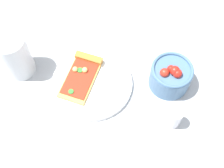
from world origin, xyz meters
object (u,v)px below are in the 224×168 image
object	(u,v)px
plate	(92,84)
soda_glass	(16,57)
salad_bowl	(171,76)
pepper_shaker	(175,117)
pizza_slice_main	(82,74)

from	to	relation	value
plate	soda_glass	world-z (taller)	soda_glass
salad_bowl	soda_glass	bearing A→B (deg)	-25.49
plate	pepper_shaker	distance (m)	0.24
plate	pizza_slice_main	world-z (taller)	pizza_slice_main
pizza_slice_main	soda_glass	size ratio (longest dim) A/B	1.21
plate	salad_bowl	world-z (taller)	salad_bowl
soda_glass	pepper_shaker	distance (m)	0.44
plate	pepper_shaker	xyz separation A→B (m)	(-0.16, 0.17, 0.03)
plate	soda_glass	size ratio (longest dim) A/B	1.65
plate	pizza_slice_main	distance (m)	0.04
plate	salad_bowl	size ratio (longest dim) A/B	2.01
pizza_slice_main	salad_bowl	distance (m)	0.24
plate	pepper_shaker	world-z (taller)	pepper_shaker
soda_glass	salad_bowl	bearing A→B (deg)	154.51
plate	pizza_slice_main	bearing A→B (deg)	-60.03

